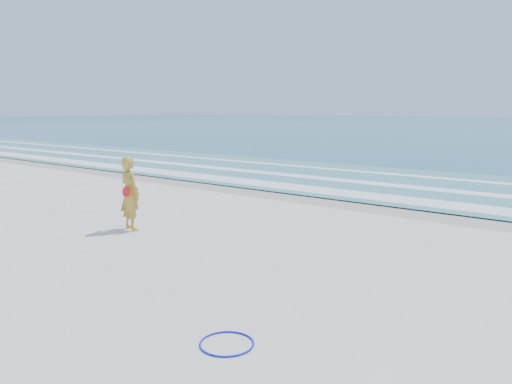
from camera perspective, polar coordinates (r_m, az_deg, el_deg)
The scene contains 8 objects.
ground at distance 10.35m, azimuth -15.24°, elevation -8.19°, with size 400.00×400.00×0.00m, color silver.
wet_sand at distance 17.08m, azimuth 9.80°, elevation -1.06°, with size 400.00×2.40×0.00m, color #B2A893.
shallow at distance 21.55m, azimuth 16.22°, elevation 0.98°, with size 400.00×10.00×0.01m, color #59B7AD.
foam_near at distance 18.21m, azimuth 11.78°, elevation -0.31°, with size 400.00×1.40×0.01m, color white.
foam_mid at distance 20.81m, azimuth 15.38°, elevation 0.75°, with size 400.00×0.90×0.01m, color white.
foam_far at distance 23.86m, azimuth 18.52°, elevation 1.67°, with size 400.00×0.60×0.01m, color white.
hoop at distance 6.90m, azimuth -3.36°, elevation -16.91°, with size 0.73×0.73×0.03m, color #0B16CE.
woman at distance 13.15m, azimuth -14.20°, elevation -0.16°, with size 0.76×0.56×1.90m.
Camera 1 is at (8.02, -5.77, 3.07)m, focal length 35.00 mm.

